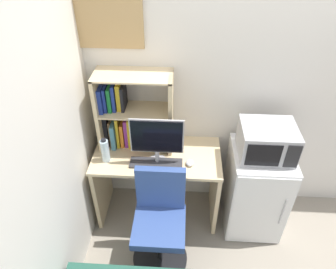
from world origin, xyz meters
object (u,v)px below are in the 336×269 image
at_px(monitor, 157,139).
at_px(microwave, 267,141).
at_px(mini_fridge, 255,189).
at_px(keyboard, 156,163).
at_px(desk_chair, 160,225).
at_px(wall_corkboard, 100,20).
at_px(computer_mouse, 190,163).
at_px(water_bottle, 105,150).
at_px(hutch_bookshelf, 127,114).

distance_m(monitor, microwave, 0.90).
relative_size(mini_fridge, microwave, 1.98).
xyz_separation_m(keyboard, desk_chair, (0.06, -0.36, -0.36)).
relative_size(keyboard, wall_corkboard, 0.69).
xyz_separation_m(computer_mouse, microwave, (0.62, 0.06, 0.22)).
distance_m(mini_fridge, microwave, 0.58).
height_order(monitor, mini_fridge, monitor).
xyz_separation_m(water_bottle, wall_corkboard, (0.00, 0.37, 0.98)).
bearing_deg(keyboard, computer_mouse, 2.81).
height_order(water_bottle, microwave, microwave).
height_order(monitor, microwave, monitor).
height_order(hutch_bookshelf, water_bottle, hutch_bookshelf).
height_order(mini_fridge, wall_corkboard, wall_corkboard).
xyz_separation_m(desk_chair, wall_corkboard, (-0.49, 0.76, 1.44)).
bearing_deg(desk_chair, microwave, 27.27).
height_order(keyboard, mini_fridge, mini_fridge).
bearing_deg(mini_fridge, monitor, -176.98).
distance_m(microwave, wall_corkboard, 1.62).
bearing_deg(water_bottle, monitor, -0.17).
relative_size(microwave, wall_corkboard, 0.68).
xyz_separation_m(water_bottle, microwave, (1.35, 0.05, 0.13)).
bearing_deg(mini_fridge, water_bottle, -178.03).
relative_size(water_bottle, desk_chair, 0.25).
bearing_deg(water_bottle, microwave, 2.10).
bearing_deg(desk_chair, hutch_bookshelf, 117.13).
bearing_deg(keyboard, water_bottle, 176.43).
relative_size(hutch_bookshelf, microwave, 1.61).
bearing_deg(microwave, keyboard, -175.18).
bearing_deg(keyboard, hutch_bookshelf, 134.37).
distance_m(computer_mouse, mini_fridge, 0.72).
distance_m(hutch_bookshelf, mini_fridge, 1.37).
relative_size(computer_mouse, wall_corkboard, 0.13).
relative_size(hutch_bookshelf, desk_chair, 0.76).
distance_m(microwave, desk_chair, 1.13).
bearing_deg(water_bottle, mini_fridge, 1.97).
bearing_deg(hutch_bookshelf, wall_corkboard, 143.22).
height_order(mini_fridge, desk_chair, desk_chair).
xyz_separation_m(computer_mouse, water_bottle, (-0.73, 0.01, 0.09)).
bearing_deg(wall_corkboard, monitor, -40.18).
xyz_separation_m(hutch_bookshelf, keyboard, (0.27, -0.28, -0.31)).
bearing_deg(microwave, desk_chair, -152.73).
bearing_deg(keyboard, desk_chair, -81.21).
distance_m(mini_fridge, desk_chair, 0.96).
height_order(microwave, desk_chair, microwave).
bearing_deg(monitor, mini_fridge, 3.02).
height_order(monitor, wall_corkboard, wall_corkboard).
bearing_deg(keyboard, microwave, 4.82).
bearing_deg(mini_fridge, desk_chair, -152.89).
distance_m(computer_mouse, desk_chair, 0.58).
distance_m(monitor, keyboard, 0.25).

